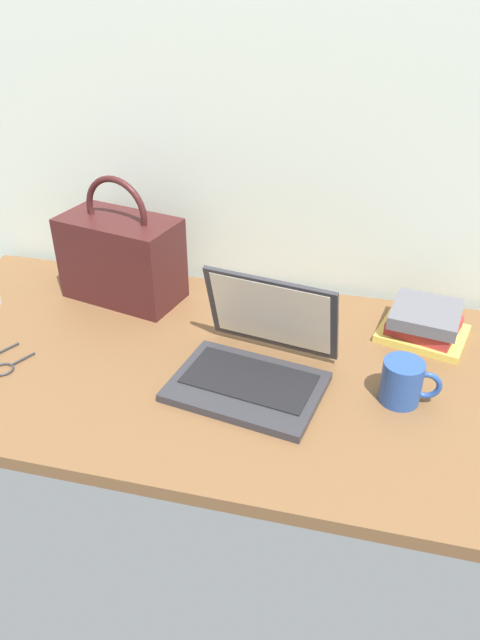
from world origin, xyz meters
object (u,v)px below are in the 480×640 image
Objects in this scene: laptop at (255,361)px; coffee_mug at (403,381)px; book_stack at (424,323)px; handbag at (122,257)px.

laptop reaches higher than coffee_mug.
laptop is 1.52× the size of book_stack.
handbag is at bearing 159.40° from coffee_mug.
book_stack is (0.05, 0.25, -0.01)m from coffee_mug.
book_stack is (0.35, 0.25, -0.01)m from laptop.
coffee_mug is 0.37× the size of handbag.
handbag reaches higher than book_stack.
laptop is at bearing -32.97° from handbag.
handbag is 1.44× the size of book_stack.
handbag reaches higher than coffee_mug.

